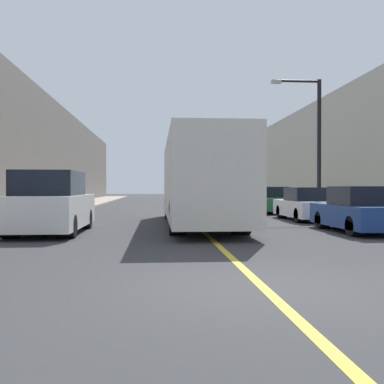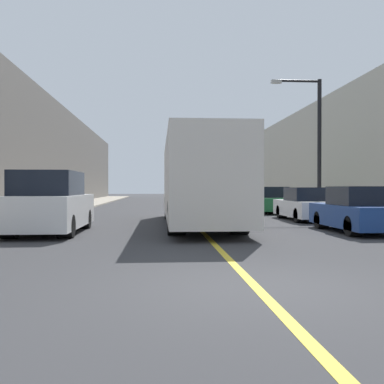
{
  "view_description": "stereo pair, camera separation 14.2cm",
  "coord_description": "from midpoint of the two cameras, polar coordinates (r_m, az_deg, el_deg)",
  "views": [
    {
      "loc": [
        -1.55,
        -6.45,
        1.46
      ],
      "look_at": [
        0.21,
        15.87,
        1.25
      ],
      "focal_mm": 42.0,
      "sensor_mm": 36.0,
      "label": 1
    },
    {
      "loc": [
        -1.41,
        -6.46,
        1.46
      ],
      "look_at": [
        0.21,
        15.87,
        1.25
      ],
      "focal_mm": 42.0,
      "sensor_mm": 36.0,
      "label": 2
    }
  ],
  "objects": [
    {
      "name": "ground_plane",
      "position": [
        6.79,
        8.4,
        -11.89
      ],
      "size": [
        200.0,
        200.0,
        0.0
      ],
      "primitive_type": "plane",
      "color": "#38383A"
    },
    {
      "name": "sidewalk_left",
      "position": [
        37.05,
        -14.51,
        -1.64
      ],
      "size": [
        3.34,
        72.0,
        0.11
      ],
      "primitive_type": "cube",
      "color": "#A89E8C",
      "rests_on": "ground"
    },
    {
      "name": "sidewalk_right",
      "position": [
        37.68,
        9.96,
        -1.6
      ],
      "size": [
        3.34,
        72.0,
        0.11
      ],
      "primitive_type": "cube",
      "color": "#A89E8C",
      "rests_on": "ground"
    },
    {
      "name": "building_row_left",
      "position": [
        37.94,
        -20.02,
        4.69
      ],
      "size": [
        4.0,
        72.0,
        8.44
      ],
      "primitive_type": "cube",
      "color": "#66605B",
      "rests_on": "ground"
    },
    {
      "name": "building_row_right",
      "position": [
        38.8,
        15.24,
        3.97
      ],
      "size": [
        4.0,
        72.0,
        7.58
      ],
      "primitive_type": "cube",
      "color": "#B7B2A3",
      "rests_on": "ground"
    },
    {
      "name": "road_center_line",
      "position": [
        36.52,
        -2.17,
        -1.74
      ],
      "size": [
        0.16,
        72.0,
        0.01
      ],
      "primitive_type": "cube",
      "color": "gold",
      "rests_on": "ground"
    },
    {
      "name": "bus",
      "position": [
        17.46,
        0.62,
        1.52
      ],
      "size": [
        2.49,
        11.67,
        3.26
      ],
      "color": "silver",
      "rests_on": "ground"
    },
    {
      "name": "parked_suv_left",
      "position": [
        15.06,
        -17.71,
        -1.56
      ],
      "size": [
        2.05,
        4.94,
        1.98
      ],
      "color": "silver",
      "rests_on": "ground"
    },
    {
      "name": "car_right_near",
      "position": [
        15.69,
        20.17,
        -2.35
      ],
      "size": [
        1.78,
        4.24,
        1.5
      ],
      "color": "navy",
      "rests_on": "ground"
    },
    {
      "name": "car_right_mid",
      "position": [
        20.7,
        14.14,
        -1.66
      ],
      "size": [
        1.82,
        4.5,
        1.47
      ],
      "color": "silver",
      "rests_on": "ground"
    },
    {
      "name": "car_right_far",
      "position": [
        26.37,
        9.61,
        -1.15
      ],
      "size": [
        1.87,
        4.67,
        1.51
      ],
      "color": "#145128",
      "rests_on": "ground"
    },
    {
      "name": "street_lamp_right",
      "position": [
        23.36,
        15.12,
        6.77
      ],
      "size": [
        2.55,
        0.24,
        6.75
      ],
      "color": "black",
      "rests_on": "sidewalk_right"
    }
  ]
}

